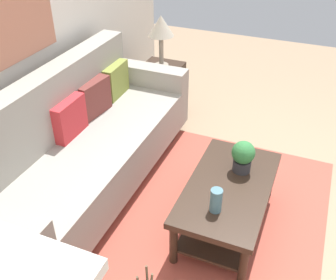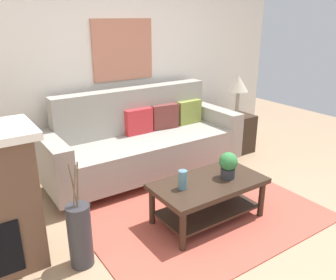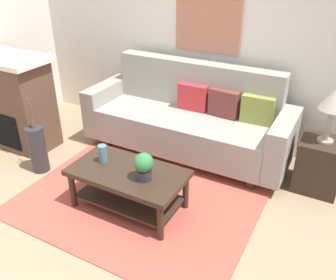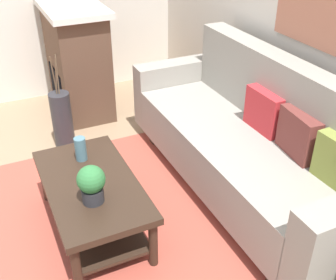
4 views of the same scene
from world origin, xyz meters
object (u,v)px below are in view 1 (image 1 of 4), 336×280
(side_table, at_px, (162,88))
(throw_pillow_olive, at_px, (115,80))
(table_lamp, at_px, (161,28))
(framed_painting, at_px, (13,10))
(throw_pillow_crimson, at_px, (69,118))
(coffee_table, at_px, (228,196))
(tabletop_vase, at_px, (216,200))
(couch, at_px, (85,146))
(throw_pillow_maroon, at_px, (94,98))
(potted_plant_tabletop, at_px, (243,156))

(side_table, bearing_deg, throw_pillow_olive, 167.16)
(table_lamp, relative_size, framed_painting, 0.70)
(throw_pillow_crimson, bearing_deg, coffee_table, -90.80)
(tabletop_vase, xyz_separation_m, table_lamp, (1.86, 1.20, 0.47))
(throw_pillow_olive, relative_size, tabletop_vase, 1.99)
(throw_pillow_crimson, xyz_separation_m, framed_painting, (-0.00, 0.34, 0.84))
(couch, distance_m, side_table, 1.55)
(throw_pillow_maroon, height_order, side_table, throw_pillow_maroon)
(framed_painting, bearing_deg, throw_pillow_maroon, -40.71)
(coffee_table, height_order, potted_plant_tabletop, potted_plant_tabletop)
(throw_pillow_crimson, distance_m, potted_plant_tabletop, 1.45)
(couch, xyz_separation_m, throw_pillow_crimson, (-0.00, 0.12, 0.25))
(throw_pillow_olive, xyz_separation_m, potted_plant_tabletop, (-0.60, -1.43, -0.11))
(throw_pillow_olive, distance_m, framed_painting, 1.21)
(tabletop_vase, relative_size, side_table, 0.32)
(side_table, bearing_deg, throw_pillow_maroon, 171.51)
(tabletop_vase, bearing_deg, couch, 75.82)
(potted_plant_tabletop, bearing_deg, throw_pillow_maroon, 81.73)
(couch, distance_m, throw_pillow_maroon, 0.48)
(throw_pillow_maroon, distance_m, table_lamp, 1.20)
(throw_pillow_crimson, bearing_deg, throw_pillow_maroon, 0.00)
(table_lamp, bearing_deg, potted_plant_tabletop, -137.01)
(coffee_table, height_order, side_table, side_table)
(throw_pillow_maroon, xyz_separation_m, framed_painting, (-0.40, 0.34, 0.84))
(framed_painting, bearing_deg, potted_plant_tabletop, -83.96)
(couch, height_order, throw_pillow_maroon, couch)
(coffee_table, xyz_separation_m, framed_painting, (0.02, 1.74, 1.21))
(throw_pillow_olive, distance_m, coffee_table, 1.65)
(potted_plant_tabletop, bearing_deg, table_lamp, 42.99)
(tabletop_vase, distance_m, framed_painting, 2.01)
(coffee_table, bearing_deg, tabletop_vase, 176.19)
(throw_pillow_maroon, bearing_deg, side_table, -8.49)
(throw_pillow_maroon, relative_size, tabletop_vase, 1.99)
(potted_plant_tabletop, xyz_separation_m, side_table, (1.36, 1.26, -0.29))
(coffee_table, height_order, tabletop_vase, tabletop_vase)
(coffee_table, distance_m, side_table, 1.98)
(coffee_table, distance_m, potted_plant_tabletop, 0.33)
(couch, height_order, tabletop_vase, couch)
(throw_pillow_crimson, distance_m, tabletop_vase, 1.42)
(coffee_table, xyz_separation_m, side_table, (1.56, 1.22, -0.03))
(throw_pillow_crimson, distance_m, framed_painting, 0.91)
(coffee_table, bearing_deg, throw_pillow_olive, 59.79)
(potted_plant_tabletop, xyz_separation_m, table_lamp, (1.36, 1.26, 0.42))
(potted_plant_tabletop, bearing_deg, couch, 98.15)
(potted_plant_tabletop, bearing_deg, side_table, 42.99)
(throw_pillow_crimson, height_order, table_lamp, table_lamp)
(couch, relative_size, tabletop_vase, 13.77)
(couch, bearing_deg, throw_pillow_maroon, 17.38)
(potted_plant_tabletop, distance_m, framed_painting, 2.02)
(potted_plant_tabletop, distance_m, table_lamp, 1.90)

